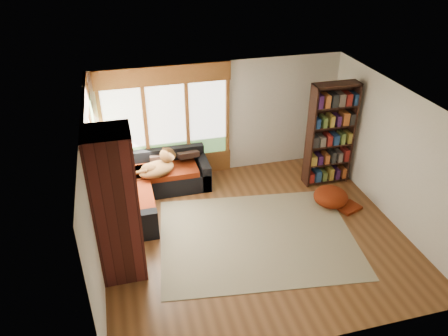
{
  "coord_description": "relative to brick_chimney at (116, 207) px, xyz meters",
  "views": [
    {
      "loc": [
        -2.18,
        -6.14,
        5.24
      ],
      "look_at": [
        -0.32,
        0.96,
        0.95
      ],
      "focal_mm": 35.0,
      "sensor_mm": 36.0,
      "label": 1
    }
  ],
  "objects": [
    {
      "name": "dog_tan",
      "position": [
        0.89,
        2.12,
        -0.53
      ],
      "size": [
        0.94,
        0.81,
        0.46
      ],
      "rotation": [
        0.0,
        0.0,
        0.45
      ],
      "color": "brown",
      "rests_on": "sectional_sofa"
    },
    {
      "name": "wall_right",
      "position": [
        5.15,
        0.35,
        0.0
      ],
      "size": [
        0.04,
        5.0,
        2.6
      ],
      "primitive_type": "cube",
      "color": "silver",
      "rests_on": "ground"
    },
    {
      "name": "wall_left",
      "position": [
        -0.35,
        0.35,
        0.0
      ],
      "size": [
        0.04,
        5.0,
        2.6
      ],
      "primitive_type": "cube",
      "color": "silver",
      "rests_on": "ground"
    },
    {
      "name": "brick_chimney",
      "position": [
        0.0,
        0.0,
        0.0
      ],
      "size": [
        0.7,
        0.7,
        2.6
      ],
      "primitive_type": "cube",
      "color": "#471914",
      "rests_on": "ground"
    },
    {
      "name": "area_rug",
      "position": [
        2.43,
        0.24,
        -1.29
      ],
      "size": [
        3.9,
        3.17,
        0.01
      ],
      "primitive_type": "cube",
      "rotation": [
        0.0,
        0.0,
        -0.13
      ],
      "color": "beige",
      "rests_on": "ground"
    },
    {
      "name": "ceiling",
      "position": [
        2.4,
        0.35,
        1.3
      ],
      "size": [
        5.5,
        5.5,
        0.0
      ],
      "primitive_type": "plane",
      "color": "white"
    },
    {
      "name": "bookshelf",
      "position": [
        4.54,
        1.75,
        -0.15
      ],
      "size": [
        0.99,
        0.33,
        2.3
      ],
      "color": "black",
      "rests_on": "ground"
    },
    {
      "name": "throw_pillows",
      "position": [
        0.53,
        2.1,
        -0.53
      ],
      "size": [
        1.98,
        1.68,
        0.45
      ],
      "color": "black",
      "rests_on": "sectional_sofa"
    },
    {
      "name": "wall_front",
      "position": [
        2.4,
        -2.15,
        0.0
      ],
      "size": [
        5.5,
        0.04,
        2.6
      ],
      "primitive_type": "cube",
      "color": "silver",
      "rests_on": "ground"
    },
    {
      "name": "sectional_sofa",
      "position": [
        0.45,
        2.05,
        -1.0
      ],
      "size": [
        2.2,
        2.2,
        0.8
      ],
      "rotation": [
        0.0,
        0.0,
        0.01
      ],
      "color": "black",
      "rests_on": "ground"
    },
    {
      "name": "wall_back",
      "position": [
        2.4,
        2.85,
        0.0
      ],
      "size": [
        5.5,
        0.04,
        2.6
      ],
      "primitive_type": "cube",
      "color": "silver",
      "rests_on": "ground"
    },
    {
      "name": "floor",
      "position": [
        2.4,
        0.35,
        -1.3
      ],
      "size": [
        5.5,
        5.5,
        0.0
      ],
      "primitive_type": "plane",
      "color": "#583318",
      "rests_on": "ground"
    },
    {
      "name": "windows_back",
      "position": [
        1.2,
        2.82,
        0.05
      ],
      "size": [
        2.82,
        0.1,
        1.9
      ],
      "color": "brown",
      "rests_on": "wall_back"
    },
    {
      "name": "dog_brindle",
      "position": [
        0.02,
        1.33,
        -0.54
      ],
      "size": [
        0.65,
        0.91,
        0.46
      ],
      "rotation": [
        0.0,
        0.0,
        1.76
      ],
      "color": "#3D241E",
      "rests_on": "sectional_sofa"
    },
    {
      "name": "pouf",
      "position": [
        4.24,
        0.87,
        -1.1
      ],
      "size": [
        0.75,
        0.75,
        0.38
      ],
      "primitive_type": "ellipsoid",
      "rotation": [
        0.0,
        0.0,
        0.06
      ],
      "color": "maroon",
      "rests_on": "area_rug"
    },
    {
      "name": "roller_blind",
      "position": [
        -0.29,
        2.38,
        0.45
      ],
      "size": [
        0.03,
        0.72,
        0.9
      ],
      "primitive_type": "cube",
      "color": "#6B915A",
      "rests_on": "wall_left"
    },
    {
      "name": "windows_left",
      "position": [
        -0.32,
        1.55,
        0.05
      ],
      "size": [
        0.1,
        2.62,
        1.9
      ],
      "color": "brown",
      "rests_on": "wall_left"
    }
  ]
}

